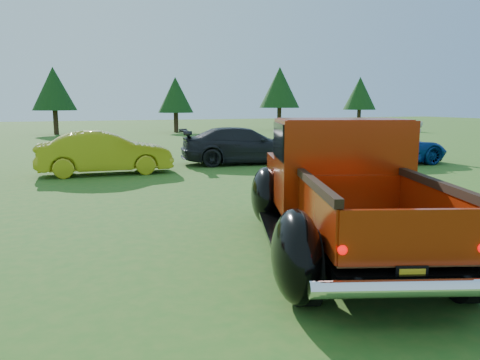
{
  "coord_description": "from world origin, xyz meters",
  "views": [
    {
      "loc": [
        -3.37,
        -6.99,
        2.3
      ],
      "look_at": [
        -0.47,
        0.2,
        1.03
      ],
      "focal_mm": 35.0,
      "sensor_mm": 36.0,
      "label": 1
    }
  ],
  "objects_px": {
    "tree_east": "(280,88)",
    "pickup_truck": "(339,187)",
    "show_car_grey": "(243,145)",
    "tree_mid_right": "(175,95)",
    "spectator": "(417,140)",
    "tree_mid_left": "(54,89)",
    "show_car_yellow": "(105,153)",
    "show_car_blue": "(388,147)",
    "tree_far_east": "(360,93)"
  },
  "relations": [
    {
      "from": "show_car_blue",
      "to": "show_car_yellow",
      "type": "bearing_deg",
      "value": 87.18
    },
    {
      "from": "tree_far_east",
      "to": "show_car_blue",
      "type": "xyz_separation_m",
      "value": [
        -15.31,
        -22.9,
        -2.61
      ]
    },
    {
      "from": "tree_mid_left",
      "to": "show_car_blue",
      "type": "height_order",
      "value": "tree_mid_left"
    },
    {
      "from": "tree_east",
      "to": "tree_mid_right",
      "type": "bearing_deg",
      "value": 176.82
    },
    {
      "from": "tree_mid_left",
      "to": "pickup_truck",
      "type": "distance_m",
      "value": 32.04
    },
    {
      "from": "tree_far_east",
      "to": "show_car_grey",
      "type": "distance_m",
      "value": 29.32
    },
    {
      "from": "pickup_truck",
      "to": "show_car_yellow",
      "type": "relative_size",
      "value": 1.38
    },
    {
      "from": "pickup_truck",
      "to": "spectator",
      "type": "relative_size",
      "value": 3.73
    },
    {
      "from": "tree_east",
      "to": "pickup_truck",
      "type": "relative_size",
      "value": 0.91
    },
    {
      "from": "tree_mid_right",
      "to": "tree_east",
      "type": "bearing_deg",
      "value": -3.18
    },
    {
      "from": "tree_mid_right",
      "to": "show_car_yellow",
      "type": "distance_m",
      "value": 22.62
    },
    {
      "from": "show_car_blue",
      "to": "tree_mid_right",
      "type": "bearing_deg",
      "value": 11.01
    },
    {
      "from": "tree_east",
      "to": "pickup_truck",
      "type": "height_order",
      "value": "tree_east"
    },
    {
      "from": "tree_east",
      "to": "show_car_yellow",
      "type": "xyz_separation_m",
      "value": [
        -16.76,
        -20.62,
        -2.95
      ]
    },
    {
      "from": "tree_east",
      "to": "show_car_yellow",
      "type": "relative_size",
      "value": 1.26
    },
    {
      "from": "show_car_grey",
      "to": "spectator",
      "type": "xyz_separation_m",
      "value": [
        7.28,
        -1.37,
        0.09
      ]
    },
    {
      "from": "tree_far_east",
      "to": "show_car_yellow",
      "type": "distance_m",
      "value": 33.73
    },
    {
      "from": "show_car_yellow",
      "to": "show_car_blue",
      "type": "relative_size",
      "value": 0.94
    },
    {
      "from": "tree_east",
      "to": "tree_far_east",
      "type": "xyz_separation_m",
      "value": [
        9.0,
        1.0,
        -0.41
      ]
    },
    {
      "from": "tree_mid_right",
      "to": "tree_east",
      "type": "xyz_separation_m",
      "value": [
        9.0,
        -0.5,
        0.68
      ]
    },
    {
      "from": "tree_east",
      "to": "spectator",
      "type": "relative_size",
      "value": 3.4
    },
    {
      "from": "show_car_grey",
      "to": "tree_east",
      "type": "bearing_deg",
      "value": -20.93
    },
    {
      "from": "tree_mid_right",
      "to": "tree_far_east",
      "type": "relative_size",
      "value": 0.92
    },
    {
      "from": "tree_east",
      "to": "show_car_yellow",
      "type": "distance_m",
      "value": 26.74
    },
    {
      "from": "pickup_truck",
      "to": "spectator",
      "type": "height_order",
      "value": "pickup_truck"
    },
    {
      "from": "tree_mid_right",
      "to": "tree_far_east",
      "type": "distance_m",
      "value": 18.01
    },
    {
      "from": "tree_mid_left",
      "to": "tree_mid_right",
      "type": "bearing_deg",
      "value": -6.34
    },
    {
      "from": "tree_mid_right",
      "to": "pickup_truck",
      "type": "height_order",
      "value": "tree_mid_right"
    },
    {
      "from": "show_car_grey",
      "to": "show_car_blue",
      "type": "distance_m",
      "value": 5.6
    },
    {
      "from": "tree_mid_right",
      "to": "show_car_blue",
      "type": "relative_size",
      "value": 0.96
    },
    {
      "from": "show_car_yellow",
      "to": "show_car_blue",
      "type": "bearing_deg",
      "value": -93.96
    },
    {
      "from": "tree_far_east",
      "to": "show_car_blue",
      "type": "bearing_deg",
      "value": -123.76
    },
    {
      "from": "pickup_truck",
      "to": "show_car_grey",
      "type": "distance_m",
      "value": 10.73
    },
    {
      "from": "show_car_blue",
      "to": "tree_far_east",
      "type": "bearing_deg",
      "value": -29.6
    },
    {
      "from": "tree_mid_left",
      "to": "show_car_grey",
      "type": "distance_m",
      "value": 22.44
    },
    {
      "from": "tree_mid_left",
      "to": "show_car_yellow",
      "type": "bearing_deg",
      "value": -86.8
    },
    {
      "from": "tree_far_east",
      "to": "show_car_grey",
      "type": "height_order",
      "value": "tree_far_east"
    },
    {
      "from": "show_car_grey",
      "to": "show_car_blue",
      "type": "xyz_separation_m",
      "value": [
        5.19,
        -2.1,
        -0.06
      ]
    },
    {
      "from": "tree_east",
      "to": "spectator",
      "type": "height_order",
      "value": "tree_east"
    },
    {
      "from": "tree_mid_right",
      "to": "spectator",
      "type": "xyz_separation_m",
      "value": [
        4.78,
        -21.68,
        -2.18
      ]
    },
    {
      "from": "tree_mid_left",
      "to": "spectator",
      "type": "relative_size",
      "value": 3.15
    },
    {
      "from": "tree_mid_right",
      "to": "tree_far_east",
      "type": "bearing_deg",
      "value": 1.59
    },
    {
      "from": "pickup_truck",
      "to": "show_car_blue",
      "type": "distance_m",
      "value": 11.4
    },
    {
      "from": "tree_far_east",
      "to": "tree_east",
      "type": "bearing_deg",
      "value": -173.66
    },
    {
      "from": "tree_east",
      "to": "tree_far_east",
      "type": "height_order",
      "value": "tree_east"
    },
    {
      "from": "tree_far_east",
      "to": "show_car_grey",
      "type": "bearing_deg",
      "value": -134.58
    },
    {
      "from": "show_car_yellow",
      "to": "spectator",
      "type": "height_order",
      "value": "spectator"
    },
    {
      "from": "tree_mid_left",
      "to": "tree_east",
      "type": "relative_size",
      "value": 0.93
    },
    {
      "from": "tree_mid_right",
      "to": "spectator",
      "type": "distance_m",
      "value": 22.3
    },
    {
      "from": "show_car_grey",
      "to": "tree_mid_right",
      "type": "bearing_deg",
      "value": 2.19
    }
  ]
}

